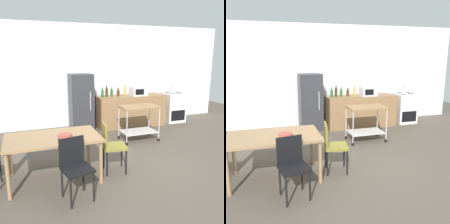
# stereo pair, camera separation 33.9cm
# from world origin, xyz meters

# --- Properties ---
(ground_plane) EXTENTS (12.00, 12.00, 0.00)m
(ground_plane) POSITION_xyz_m (0.00, 0.00, 0.00)
(ground_plane) COLOR brown
(back_wall) EXTENTS (8.40, 0.12, 2.90)m
(back_wall) POSITION_xyz_m (0.00, 3.20, 1.45)
(back_wall) COLOR white
(back_wall) RESTS_ON ground_plane
(kitchen_counter) EXTENTS (2.00, 0.64, 0.90)m
(kitchen_counter) POSITION_xyz_m (0.90, 2.60, 0.45)
(kitchen_counter) COLOR olive
(kitchen_counter) RESTS_ON ground_plane
(dining_table) EXTENTS (1.50, 0.90, 0.75)m
(dining_table) POSITION_xyz_m (-1.63, 0.07, 0.67)
(dining_table) COLOR #A37A51
(dining_table) RESTS_ON ground_plane
(chair_olive) EXTENTS (0.46, 0.46, 0.89)m
(chair_olive) POSITION_xyz_m (-0.65, 0.01, 0.52)
(chair_olive) COLOR olive
(chair_olive) RESTS_ON ground_plane
(chair_black) EXTENTS (0.47, 0.47, 0.89)m
(chair_black) POSITION_xyz_m (-1.41, -0.58, 0.52)
(chair_black) COLOR black
(chair_black) RESTS_ON ground_plane
(stove_oven) EXTENTS (0.60, 0.61, 0.92)m
(stove_oven) POSITION_xyz_m (2.35, 2.62, 0.45)
(stove_oven) COLOR white
(stove_oven) RESTS_ON ground_plane
(refrigerator) EXTENTS (0.60, 0.63, 1.55)m
(refrigerator) POSITION_xyz_m (-0.55, 2.70, 0.78)
(refrigerator) COLOR #333338
(refrigerator) RESTS_ON ground_plane
(kitchen_cart) EXTENTS (0.91, 0.57, 0.85)m
(kitchen_cart) POSITION_xyz_m (0.56, 1.37, 0.57)
(kitchen_cart) COLOR olive
(kitchen_cart) RESTS_ON ground_plane
(bottle_wine) EXTENTS (0.07, 0.07, 0.27)m
(bottle_wine) POSITION_xyz_m (0.03, 2.59, 1.01)
(bottle_wine) COLOR #1E6628
(bottle_wine) RESTS_ON kitchen_counter
(bottle_soy_sauce) EXTENTS (0.08, 0.08, 0.31)m
(bottle_soy_sauce) POSITION_xyz_m (0.18, 2.65, 1.03)
(bottle_soy_sauce) COLOR #4C2D19
(bottle_soy_sauce) RESTS_ON kitchen_counter
(bottle_soda) EXTENTS (0.07, 0.07, 0.25)m
(bottle_soda) POSITION_xyz_m (0.32, 2.64, 1.00)
(bottle_soda) COLOR #1E6628
(bottle_soda) RESTS_ON kitchen_counter
(bottle_sesame_oil) EXTENTS (0.08, 0.08, 0.24)m
(bottle_sesame_oil) POSITION_xyz_m (0.52, 2.64, 0.99)
(bottle_sesame_oil) COLOR #4C2D19
(bottle_sesame_oil) RESTS_ON kitchen_counter
(bottle_hot_sauce) EXTENTS (0.06, 0.06, 0.30)m
(bottle_hot_sauce) POSITION_xyz_m (0.69, 2.57, 1.03)
(bottle_hot_sauce) COLOR gold
(bottle_hot_sauce) RESTS_ON kitchen_counter
(microwave) EXTENTS (0.46, 0.35, 0.26)m
(microwave) POSITION_xyz_m (1.09, 2.52, 1.03)
(microwave) COLOR silver
(microwave) RESTS_ON kitchen_counter
(fruit_bowl) EXTENTS (0.22, 0.22, 0.06)m
(fruit_bowl) POSITION_xyz_m (-1.45, -0.04, 0.78)
(fruit_bowl) COLOR #B24C3F
(fruit_bowl) RESTS_ON dining_table
(kettle) EXTENTS (0.24, 0.17, 0.19)m
(kettle) POSITION_xyz_m (2.23, 2.52, 1.00)
(kettle) COLOR silver
(kettle) RESTS_ON stove_oven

